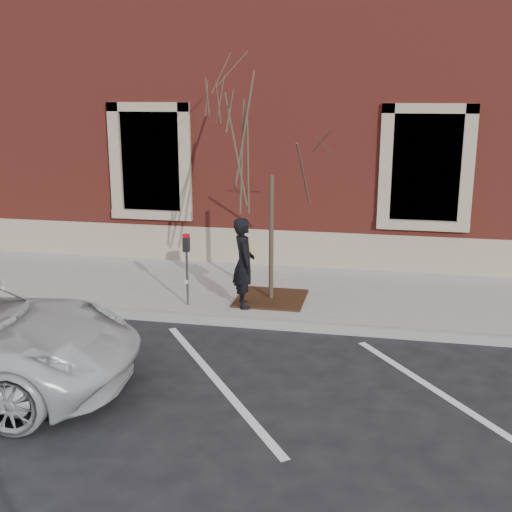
# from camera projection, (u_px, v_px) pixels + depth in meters

# --- Properties ---
(ground) EXTENTS (120.00, 120.00, 0.00)m
(ground) POSITION_uv_depth(u_px,v_px,m) (249.00, 326.00, 11.09)
(ground) COLOR #28282B
(ground) RESTS_ON ground
(sidewalk_near) EXTENTS (40.00, 3.50, 0.15)m
(sidewalk_near) POSITION_uv_depth(u_px,v_px,m) (267.00, 292.00, 12.73)
(sidewalk_near) COLOR #BBB8B0
(sidewalk_near) RESTS_ON ground
(curb_near) EXTENTS (40.00, 0.12, 0.15)m
(curb_near) POSITION_uv_depth(u_px,v_px,m) (249.00, 323.00, 11.02)
(curb_near) COLOR #9E9E99
(curb_near) RESTS_ON ground
(parking_stripes) EXTENTS (28.00, 4.40, 0.01)m
(parking_stripes) POSITION_uv_depth(u_px,v_px,m) (217.00, 380.00, 9.00)
(parking_stripes) COLOR silver
(parking_stripes) RESTS_ON ground
(building_civic) EXTENTS (40.00, 8.62, 8.00)m
(building_civic) POSITION_uv_depth(u_px,v_px,m) (308.00, 89.00, 17.43)
(building_civic) COLOR maroon
(building_civic) RESTS_ON ground
(man) EXTENTS (0.58, 0.69, 1.63)m
(man) POSITION_uv_depth(u_px,v_px,m) (244.00, 263.00, 11.44)
(man) COLOR black
(man) RESTS_ON sidewalk_near
(parking_meter) EXTENTS (0.12, 0.09, 1.33)m
(parking_meter) POSITION_uv_depth(u_px,v_px,m) (187.00, 256.00, 11.49)
(parking_meter) COLOR #595B60
(parking_meter) RESTS_ON sidewalk_near
(tree_grate) EXTENTS (1.27, 1.27, 0.03)m
(tree_grate) POSITION_uv_depth(u_px,v_px,m) (271.00, 298.00, 12.04)
(tree_grate) COLOR #432115
(tree_grate) RESTS_ON sidewalk_near
(sapling) EXTENTS (2.55, 2.55, 4.25)m
(sapling) POSITION_uv_depth(u_px,v_px,m) (272.00, 139.00, 11.29)
(sapling) COLOR #443429
(sapling) RESTS_ON sidewalk_near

